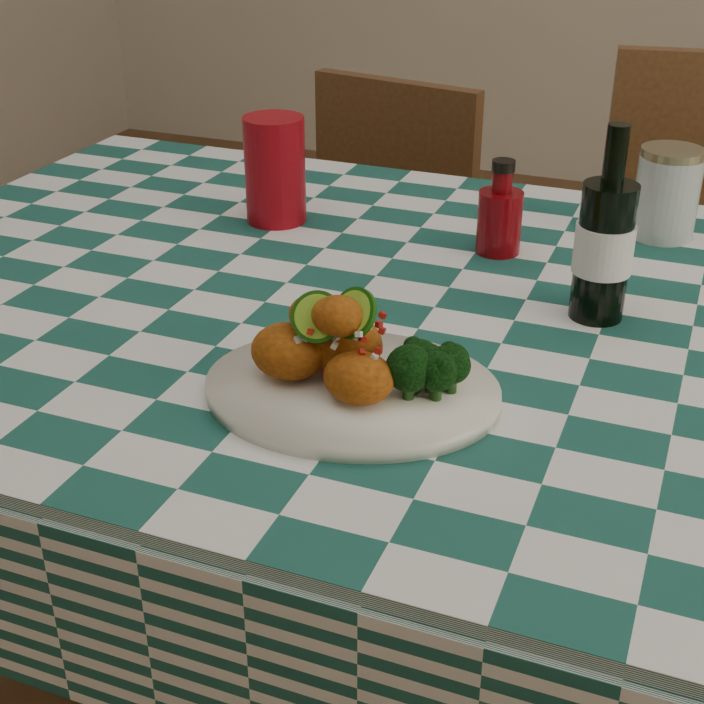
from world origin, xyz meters
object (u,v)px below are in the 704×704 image
at_px(dining_table, 424,552).
at_px(plate, 352,390).
at_px(ketchup_bottle, 500,207).
at_px(beer_bottle, 607,225).
at_px(wooden_chair_left, 351,296).
at_px(fried_chicken_pile, 342,340).
at_px(red_tumbler, 275,170).
at_px(mason_jar, 667,193).

height_order(dining_table, plate, plate).
height_order(dining_table, ketchup_bottle, ketchup_bottle).
relative_size(beer_bottle, wooden_chair_left, 0.28).
distance_m(fried_chicken_pile, beer_bottle, 0.37).
relative_size(red_tumbler, ketchup_bottle, 1.19).
bearing_deg(plate, fried_chicken_pile, 180.00).
height_order(ketchup_bottle, mason_jar, ketchup_bottle).
xyz_separation_m(mason_jar, wooden_chair_left, (-0.63, 0.36, -0.42)).
distance_m(dining_table, plate, 0.47).
xyz_separation_m(dining_table, mason_jar, (0.24, 0.36, 0.46)).
bearing_deg(dining_table, red_tumbler, 146.87).
xyz_separation_m(fried_chicken_pile, red_tumbler, (-0.29, 0.45, 0.01)).
distance_m(plate, ketchup_bottle, 0.46).
distance_m(mason_jar, wooden_chair_left, 0.84).
xyz_separation_m(dining_table, red_tumbler, (-0.32, 0.21, 0.47)).
relative_size(plate, red_tumbler, 1.96).
xyz_separation_m(dining_table, beer_bottle, (0.19, 0.05, 0.51)).
distance_m(plate, beer_bottle, 0.38).
bearing_deg(red_tumbler, fried_chicken_pile, -57.11).
height_order(red_tumbler, mason_jar, red_tumbler).
height_order(ketchup_bottle, beer_bottle, beer_bottle).
bearing_deg(wooden_chair_left, dining_table, -49.84).
relative_size(dining_table, wooden_chair_left, 1.94).
distance_m(dining_table, mason_jar, 0.63).
relative_size(plate, fried_chicken_pile, 2.03).
relative_size(red_tumbler, wooden_chair_left, 0.19).
distance_m(ketchup_bottle, beer_bottle, 0.23).
bearing_deg(mason_jar, wooden_chair_left, 150.73).
xyz_separation_m(ketchup_bottle, mason_jar, (0.21, 0.15, -0.00)).
height_order(fried_chicken_pile, mason_jar, mason_jar).
distance_m(fried_chicken_pile, wooden_chair_left, 1.11).
height_order(plate, red_tumbler, red_tumbler).
bearing_deg(fried_chicken_pile, mason_jar, 66.44).
bearing_deg(plate, beer_bottle, 54.93).
height_order(dining_table, wooden_chair_left, wooden_chair_left).
distance_m(ketchup_bottle, wooden_chair_left, 0.78).
distance_m(red_tumbler, ketchup_bottle, 0.35).
relative_size(fried_chicken_pile, beer_bottle, 0.64).
height_order(red_tumbler, beer_bottle, beer_bottle).
bearing_deg(beer_bottle, fried_chicken_pile, -126.49).
bearing_deg(fried_chicken_pile, plate, 0.00).
bearing_deg(mason_jar, beer_bottle, -98.33).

